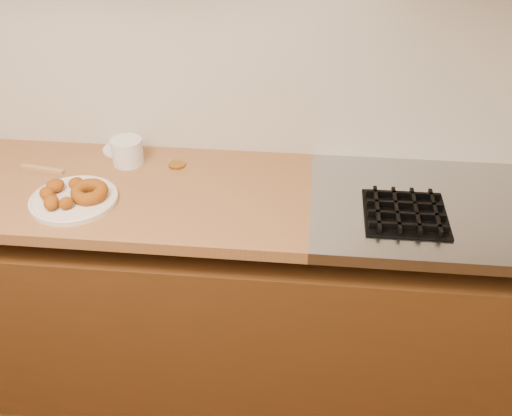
% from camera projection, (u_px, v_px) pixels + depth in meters
% --- Properties ---
extents(wall_back, '(4.00, 0.02, 2.70)m').
position_uv_depth(wall_back, '(172.00, 27.00, 2.03)').
color(wall_back, tan).
rests_on(wall_back, ground).
extents(base_cabinet, '(3.60, 0.60, 0.77)m').
position_uv_depth(base_cabinet, '(175.00, 300.00, 2.31)').
color(base_cabinet, '#4E2B12').
rests_on(base_cabinet, floor).
extents(stovetop, '(1.30, 0.62, 0.04)m').
position_uv_depth(stovetop, '(511.00, 212.00, 1.94)').
color(stovetop, '#9EA0A5').
rests_on(stovetop, base_cabinet).
extents(backsplash, '(3.60, 0.02, 0.60)m').
position_uv_depth(backsplash, '(175.00, 71.00, 2.10)').
color(backsplash, '#BAB7A7').
rests_on(backsplash, wall_back).
extents(burner_grates, '(0.91, 0.26, 0.03)m').
position_uv_depth(burner_grates, '(512.00, 218.00, 1.86)').
color(burner_grates, black).
rests_on(burner_grates, stovetop).
extents(donut_plate, '(0.28, 0.28, 0.02)m').
position_uv_depth(donut_plate, '(74.00, 200.00, 1.95)').
color(donut_plate, silver).
rests_on(donut_plate, butcher_block).
extents(ring_donut, '(0.13, 0.13, 0.05)m').
position_uv_depth(ring_donut, '(89.00, 192.00, 1.94)').
color(ring_donut, brown).
rests_on(ring_donut, donut_plate).
extents(fried_dough_chunks, '(0.15, 0.20, 0.04)m').
position_uv_depth(fried_dough_chunks, '(57.00, 193.00, 1.93)').
color(fried_dough_chunks, brown).
rests_on(fried_dough_chunks, donut_plate).
extents(plastic_tub, '(0.13, 0.13, 0.09)m').
position_uv_depth(plastic_tub, '(127.00, 151.00, 2.14)').
color(plastic_tub, silver).
rests_on(plastic_tub, butcher_block).
extents(tub_lid, '(0.15, 0.15, 0.01)m').
position_uv_depth(tub_lid, '(121.00, 149.00, 2.25)').
color(tub_lid, silver).
rests_on(tub_lid, butcher_block).
extents(brass_jar_lid, '(0.07, 0.07, 0.01)m').
position_uv_depth(brass_jar_lid, '(177.00, 165.00, 2.15)').
color(brass_jar_lid, olive).
rests_on(brass_jar_lid, butcher_block).
extents(wooden_utensil, '(0.17, 0.05, 0.01)m').
position_uv_depth(wooden_utensil, '(42.00, 169.00, 2.12)').
color(wooden_utensil, '#AA8149').
rests_on(wooden_utensil, butcher_block).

